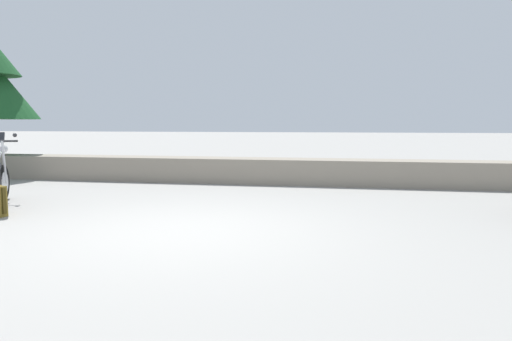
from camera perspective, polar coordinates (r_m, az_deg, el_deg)
ground_plane at (r=6.03m, az=-9.17°, el=-7.16°), size 120.00×120.00×0.00m
stone_wall at (r=10.57m, az=-0.33°, el=-0.01°), size 36.00×0.80×0.55m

